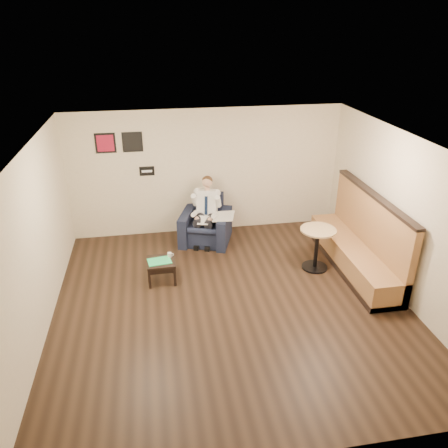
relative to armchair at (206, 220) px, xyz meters
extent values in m
plane|color=black|center=(0.12, -2.40, -0.50)|extent=(6.00, 6.00, 0.00)
cube|color=beige|center=(0.12, 0.60, 0.90)|extent=(6.00, 0.02, 2.80)
cube|color=beige|center=(0.12, -5.40, 0.90)|extent=(6.00, 0.02, 2.80)
cube|color=beige|center=(-2.88, -2.40, 0.90)|extent=(0.02, 6.00, 2.80)
cube|color=beige|center=(3.12, -2.40, 0.90)|extent=(0.02, 6.00, 2.80)
cube|color=white|center=(0.12, -2.40, 2.30)|extent=(6.00, 6.00, 0.02)
cube|color=black|center=(-1.18, 0.58, 1.00)|extent=(0.32, 0.02, 0.20)
cube|color=#A21430|center=(-1.98, 0.58, 1.65)|extent=(0.42, 0.03, 0.42)
cube|color=black|center=(-1.43, 0.58, 1.65)|extent=(0.42, 0.03, 0.42)
cube|color=black|center=(0.00, 0.00, 0.00)|extent=(1.30, 1.30, 0.99)
cube|color=white|center=(-0.08, -0.23, 0.11)|extent=(0.30, 0.37, 0.01)
cube|color=silver|center=(0.36, -0.24, 0.18)|extent=(0.56, 0.64, 0.01)
cube|color=black|center=(-1.03, -1.46, -0.29)|extent=(0.52, 0.52, 0.42)
cube|color=#27C66B|center=(-1.06, -1.48, -0.07)|extent=(0.46, 0.36, 0.01)
cylinder|color=white|center=(-0.86, -1.35, -0.03)|extent=(0.08, 0.08, 0.09)
cube|color=black|center=(-0.98, -1.31, -0.07)|extent=(0.14, 0.09, 0.01)
cube|color=olive|center=(2.71, -1.63, 0.26)|extent=(0.70, 2.95, 1.51)
cylinder|color=tan|center=(1.98, -1.51, -0.07)|extent=(0.86, 0.86, 0.85)
camera|label=1|loc=(-1.06, -8.56, 4.01)|focal=35.00mm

